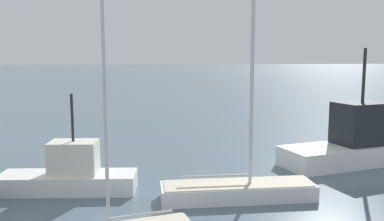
{
  "coord_description": "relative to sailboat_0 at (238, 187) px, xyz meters",
  "views": [
    {
      "loc": [
        -3.56,
        -5.47,
        5.64
      ],
      "look_at": [
        0.0,
        17.08,
        2.58
      ],
      "focal_mm": 37.45,
      "sensor_mm": 36.0,
      "label": 1
    }
  ],
  "objects": [
    {
      "name": "sailboat_0",
      "position": [
        0.0,
        0.0,
        0.0
      ],
      "size": [
        6.18,
        1.8,
        10.7
      ],
      "rotation": [
        0.0,
        0.0,
        -0.04
      ],
      "color": "white",
      "rests_on": "ground_plane"
    },
    {
      "name": "fishing_boat_0",
      "position": [
        7.71,
        4.37,
        0.59
      ],
      "size": [
        8.48,
        4.2,
        6.1
      ],
      "rotation": [
        0.0,
        0.0,
        0.22
      ],
      "color": "white",
      "rests_on": "ground_plane"
    },
    {
      "name": "fishing_boat_3",
      "position": [
        -6.75,
        2.0,
        0.23
      ],
      "size": [
        5.85,
        2.38,
        4.14
      ],
      "rotation": [
        0.0,
        0.0,
        -0.13
      ],
      "color": "white",
      "rests_on": "ground_plane"
    }
  ]
}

